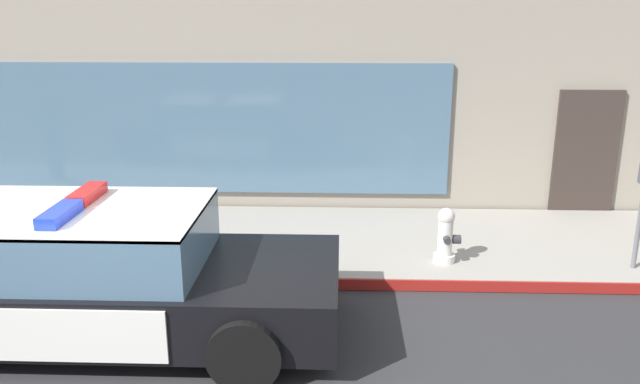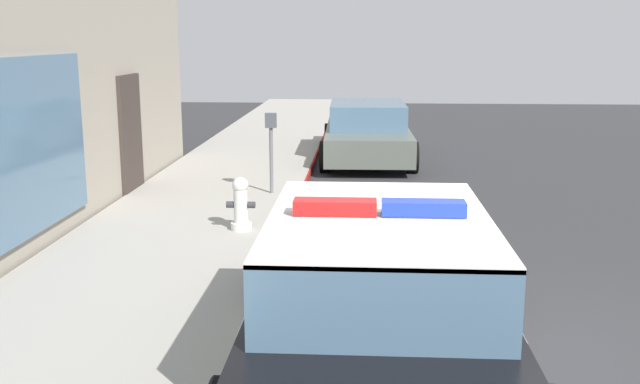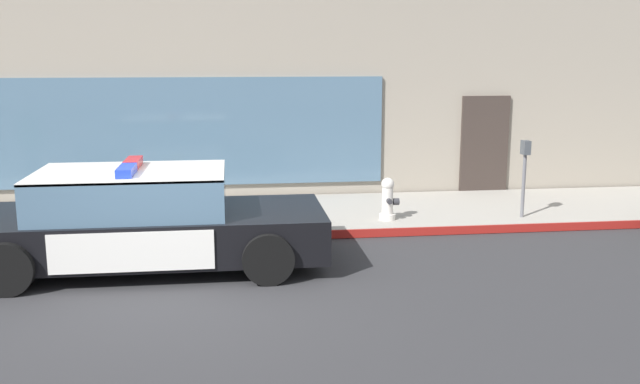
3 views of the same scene
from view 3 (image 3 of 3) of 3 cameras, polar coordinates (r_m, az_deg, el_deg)
ground at (r=8.91m, az=-11.39°, el=-8.29°), size 48.00×48.00×0.00m
sidewalk at (r=12.57m, az=-10.23°, el=-2.10°), size 48.00×2.86×0.15m
curb_red_paint at (r=11.17m, az=-10.58°, el=-3.81°), size 28.80×0.04×0.14m
storefront_building at (r=19.60m, az=-8.32°, el=12.63°), size 18.12×11.89×6.88m
police_cruiser at (r=9.94m, az=-14.29°, el=-2.26°), size 4.90×2.12×1.49m
fire_hydrant at (r=11.92m, az=5.57°, el=-0.60°), size 0.34×0.39×0.73m
parking_meter at (r=12.45m, az=16.42°, el=2.20°), size 0.12×0.18×1.34m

